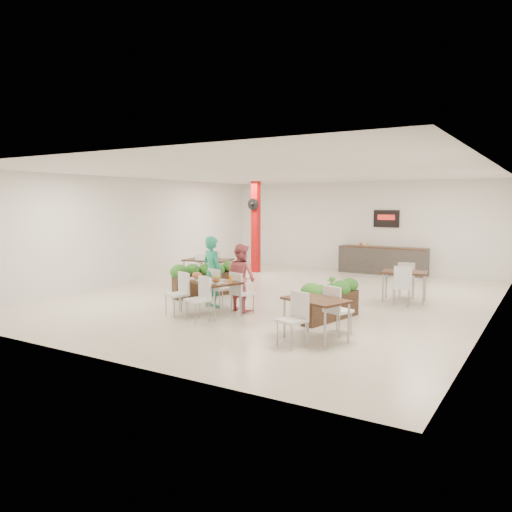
# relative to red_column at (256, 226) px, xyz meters

# --- Properties ---
(ground) EXTENTS (12.00, 12.00, 0.00)m
(ground) POSITION_rel_red_column_xyz_m (3.00, -3.79, -1.64)
(ground) COLOR beige
(ground) RESTS_ON ground
(room_shell) EXTENTS (10.10, 12.10, 3.22)m
(room_shell) POSITION_rel_red_column_xyz_m (3.00, -3.79, 0.36)
(room_shell) COLOR white
(room_shell) RESTS_ON ground
(red_column) EXTENTS (0.40, 0.41, 3.20)m
(red_column) POSITION_rel_red_column_xyz_m (0.00, 0.00, 0.00)
(red_column) COLOR #AB0B0C
(red_column) RESTS_ON ground
(service_counter) EXTENTS (3.00, 0.64, 2.20)m
(service_counter) POSITION_rel_red_column_xyz_m (4.00, 1.86, -1.15)
(service_counter) COLOR #2C2927
(service_counter) RESTS_ON ground
(main_table) EXTENTS (1.66, 1.92, 0.92)m
(main_table) POSITION_rel_red_column_xyz_m (2.65, -6.32, -1.01)
(main_table) COLOR black
(main_table) RESTS_ON ground
(diner_man) EXTENTS (0.70, 0.57, 1.67)m
(diner_man) POSITION_rel_red_column_xyz_m (2.26, -5.67, -0.81)
(diner_man) COLOR #26A87F
(diner_man) RESTS_ON ground
(diner_woman) EXTENTS (0.88, 0.78, 1.52)m
(diner_woman) POSITION_rel_red_column_xyz_m (3.06, -5.67, -0.88)
(diner_woman) COLOR #D35E66
(diner_woman) RESTS_ON ground
(planter_left) EXTENTS (0.99, 1.78, 0.99)m
(planter_left) POSITION_rel_red_column_xyz_m (1.28, -4.65, -1.14)
(planter_left) COLOR black
(planter_left) RESTS_ON ground
(planter_right) EXTENTS (0.69, 1.74, 0.92)m
(planter_right) POSITION_rel_red_column_xyz_m (5.17, -5.50, -1.16)
(planter_right) COLOR black
(planter_right) RESTS_ON ground
(side_table_a) EXTENTS (1.48, 1.67, 0.92)m
(side_table_a) POSITION_rel_red_column_xyz_m (0.11, -2.96, -1.00)
(side_table_a) COLOR black
(side_table_a) RESTS_ON ground
(side_table_b) EXTENTS (1.17, 1.67, 0.92)m
(side_table_b) POSITION_rel_red_column_xyz_m (5.93, -2.65, -1.02)
(side_table_b) COLOR black
(side_table_b) RESTS_ON ground
(side_table_c) EXTENTS (1.28, 1.67, 0.92)m
(side_table_c) POSITION_rel_red_column_xyz_m (5.53, -7.06, -1.03)
(side_table_c) COLOR black
(side_table_c) RESTS_ON ground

